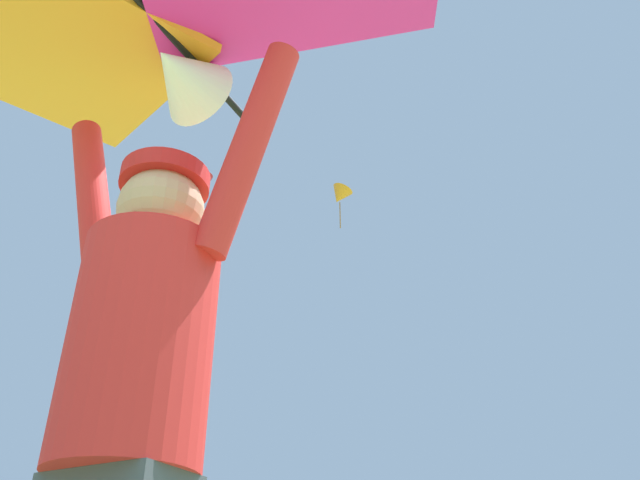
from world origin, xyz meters
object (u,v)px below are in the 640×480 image
object	(u,v)px
distant_kite_orange_overhead_distant	(340,196)
held_stunt_kite	(169,20)
distant_kite_black_high_right	(13,72)
kite_flyer_person	(130,420)
distant_kite_red_low_right	(200,185)

from	to	relation	value
distant_kite_orange_overhead_distant	held_stunt_kite	bearing A→B (deg)	-81.65
distant_kite_orange_overhead_distant	distant_kite_black_high_right	bearing A→B (deg)	-135.34
kite_flyer_person	distant_kite_orange_overhead_distant	distance (m)	22.40
held_stunt_kite	distant_kite_orange_overhead_distant	bearing A→B (deg)	98.35
distant_kite_black_high_right	distant_kite_red_low_right	bearing A→B (deg)	91.40
held_stunt_kite	distant_kite_red_low_right	world-z (taller)	distant_kite_red_low_right
distant_kite_red_low_right	held_stunt_kite	bearing A→B (deg)	-65.75
distant_kite_black_high_right	distant_kite_red_low_right	world-z (taller)	distant_kite_red_low_right
held_stunt_kite	distant_kite_black_high_right	bearing A→B (deg)	135.98
kite_flyer_person	distant_kite_red_low_right	world-z (taller)	distant_kite_red_low_right
distant_kite_red_low_right	distant_kite_orange_overhead_distant	world-z (taller)	distant_kite_red_low_right
kite_flyer_person	held_stunt_kite	distance (m)	1.21
distant_kite_black_high_right	distant_kite_red_low_right	distance (m)	15.19
distant_kite_black_high_right	distant_kite_red_low_right	xyz separation A→B (m)	(-0.34, 13.94, 6.01)
kite_flyer_person	distant_kite_black_high_right	distance (m)	19.72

